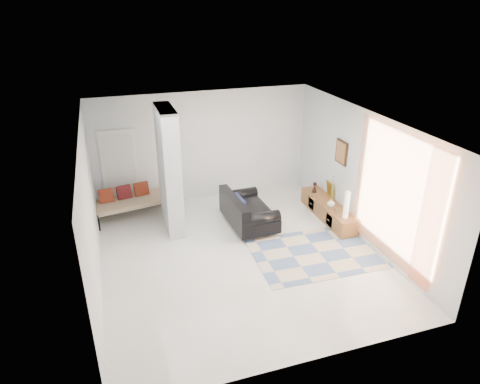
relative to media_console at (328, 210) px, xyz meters
name	(u,v)px	position (x,y,z in m)	size (l,w,h in m)	color
floor	(240,255)	(-2.52, -0.90, -0.20)	(6.00, 6.00, 0.00)	beige
ceiling	(240,123)	(-2.52, -0.90, 2.60)	(6.00, 6.00, 0.00)	white
wall_back	(203,146)	(-2.52, 2.10, 1.20)	(6.00, 6.00, 0.00)	silver
wall_front	(309,285)	(-2.52, -3.90, 1.20)	(6.00, 6.00, 0.00)	silver
wall_left	(91,214)	(-5.27, -0.90, 1.20)	(6.00, 6.00, 0.00)	silver
wall_right	(363,177)	(0.23, -0.90, 1.20)	(6.00, 6.00, 0.00)	silver
partition_column	(169,171)	(-3.62, 0.70, 1.20)	(0.35, 1.20, 2.80)	#B4BABC
hallway_door	(120,170)	(-4.62, 2.06, 0.82)	(0.85, 0.06, 2.04)	white
curtain	(394,197)	(0.15, -2.05, 1.25)	(2.55, 2.55, 0.00)	#FA7D41
wall_art	(341,152)	(0.20, 0.00, 1.45)	(0.04, 0.45, 0.55)	#38220F
media_console	(328,210)	(0.00, 0.00, 0.00)	(0.45, 2.05, 0.80)	brown
loveseat	(246,211)	(-1.98, 0.26, 0.15)	(1.00, 1.64, 0.76)	silver
daybed	(132,200)	(-4.45, 1.57, 0.21)	(1.93, 1.06, 0.77)	black
area_rug	(319,252)	(-0.92, -1.33, -0.20)	(2.74, 1.83, 0.01)	beige
cylinder_lamp	(347,205)	(-0.02, -0.78, 0.51)	(0.12, 0.12, 0.63)	beige
bronze_figurine	(315,187)	(-0.05, 0.66, 0.33)	(0.13, 0.13, 0.26)	black
vase	(331,203)	(-0.05, -0.18, 0.29)	(0.18, 0.18, 0.19)	white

